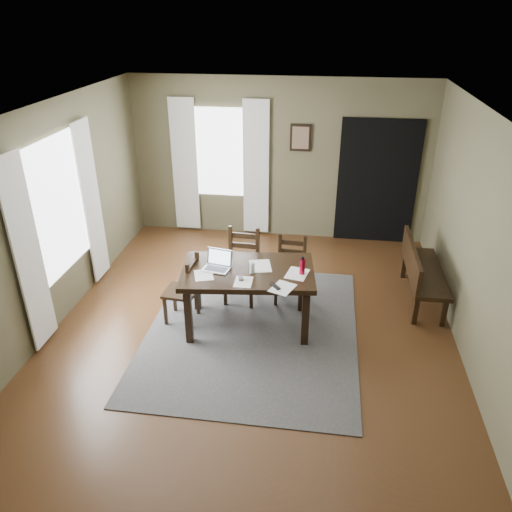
% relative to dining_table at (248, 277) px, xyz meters
% --- Properties ---
extents(ground, '(5.00, 6.00, 0.01)m').
position_rel_dining_table_xyz_m(ground, '(0.07, -0.09, -0.72)').
color(ground, '#492C16').
extents(room_shell, '(5.02, 6.02, 2.71)m').
position_rel_dining_table_xyz_m(room_shell, '(0.07, -0.09, 1.09)').
color(room_shell, brown).
rests_on(room_shell, ground).
extents(rug, '(2.60, 3.20, 0.01)m').
position_rel_dining_table_xyz_m(rug, '(0.07, -0.09, -0.71)').
color(rug, '#434343').
rests_on(rug, ground).
extents(dining_table, '(1.70, 1.14, 0.80)m').
position_rel_dining_table_xyz_m(dining_table, '(0.00, 0.00, 0.00)').
color(dining_table, black).
rests_on(dining_table, rug).
extents(chair_end, '(0.43, 0.43, 0.92)m').
position_rel_dining_table_xyz_m(chair_end, '(-0.82, 0.01, -0.26)').
color(chair_end, black).
rests_on(chair_end, rug).
extents(chair_back_left, '(0.47, 0.47, 1.01)m').
position_rel_dining_table_xyz_m(chair_back_left, '(-0.19, 0.65, -0.22)').
color(chair_back_left, black).
rests_on(chair_back_left, rug).
extents(chair_back_right, '(0.42, 0.42, 0.91)m').
position_rel_dining_table_xyz_m(chair_back_right, '(0.47, 0.72, -0.26)').
color(chair_back_right, black).
rests_on(chair_back_right, rug).
extents(bench, '(0.46, 1.44, 0.81)m').
position_rel_dining_table_xyz_m(bench, '(2.22, 0.96, -0.23)').
color(bench, black).
rests_on(bench, ground).
extents(laptop, '(0.37, 0.31, 0.22)m').
position_rel_dining_table_xyz_m(laptop, '(-0.37, -0.00, 0.16)').
color(laptop, '#B7B7BC').
rests_on(laptop, dining_table).
extents(computer_mouse, '(0.07, 0.10, 0.03)m').
position_rel_dining_table_xyz_m(computer_mouse, '(-0.04, -0.25, 0.11)').
color(computer_mouse, '#3F3F42').
rests_on(computer_mouse, dining_table).
extents(tv_remote, '(0.14, 0.17, 0.02)m').
position_rel_dining_table_xyz_m(tv_remote, '(0.37, -0.36, 0.11)').
color(tv_remote, black).
rests_on(tv_remote, dining_table).
extents(drinking_glass, '(0.07, 0.07, 0.14)m').
position_rel_dining_table_xyz_m(drinking_glass, '(0.06, -0.07, 0.17)').
color(drinking_glass, silver).
rests_on(drinking_glass, dining_table).
extents(water_bottle, '(0.08, 0.08, 0.23)m').
position_rel_dining_table_xyz_m(water_bottle, '(0.66, -0.01, 0.20)').
color(water_bottle, '#A30C29').
rests_on(water_bottle, dining_table).
extents(paper_a, '(0.30, 0.34, 0.00)m').
position_rel_dining_table_xyz_m(paper_a, '(-0.50, -0.21, 0.10)').
color(paper_a, white).
rests_on(paper_a, dining_table).
extents(paper_b, '(0.33, 0.37, 0.00)m').
position_rel_dining_table_xyz_m(paper_b, '(0.46, -0.38, 0.10)').
color(paper_b, white).
rests_on(paper_b, dining_table).
extents(paper_c, '(0.32, 0.38, 0.00)m').
position_rel_dining_table_xyz_m(paper_c, '(0.14, 0.11, 0.10)').
color(paper_c, white).
rests_on(paper_c, dining_table).
extents(paper_d, '(0.30, 0.36, 0.00)m').
position_rel_dining_table_xyz_m(paper_d, '(0.60, -0.02, 0.10)').
color(paper_d, white).
rests_on(paper_d, dining_table).
extents(paper_e, '(0.21, 0.27, 0.00)m').
position_rel_dining_table_xyz_m(paper_e, '(-0.00, -0.31, 0.10)').
color(paper_e, white).
rests_on(paper_e, dining_table).
extents(window_left, '(0.01, 1.30, 1.70)m').
position_rel_dining_table_xyz_m(window_left, '(-2.40, 0.11, 0.74)').
color(window_left, white).
rests_on(window_left, ground).
extents(window_back, '(1.00, 0.01, 1.50)m').
position_rel_dining_table_xyz_m(window_back, '(-0.93, 2.88, 0.74)').
color(window_back, white).
rests_on(window_back, ground).
extents(curtain_left_near, '(0.03, 0.48, 2.30)m').
position_rel_dining_table_xyz_m(curtain_left_near, '(-2.37, -0.71, 0.49)').
color(curtain_left_near, silver).
rests_on(curtain_left_near, ground).
extents(curtain_left_far, '(0.03, 0.48, 2.30)m').
position_rel_dining_table_xyz_m(curtain_left_far, '(-2.37, 0.93, 0.49)').
color(curtain_left_far, silver).
rests_on(curtain_left_far, ground).
extents(curtain_back_left, '(0.44, 0.03, 2.30)m').
position_rel_dining_table_xyz_m(curtain_back_left, '(-1.55, 2.85, 0.49)').
color(curtain_back_left, silver).
rests_on(curtain_back_left, ground).
extents(curtain_back_right, '(0.44, 0.03, 2.30)m').
position_rel_dining_table_xyz_m(curtain_back_right, '(-0.31, 2.85, 0.49)').
color(curtain_back_right, silver).
rests_on(curtain_back_right, ground).
extents(framed_picture, '(0.34, 0.03, 0.44)m').
position_rel_dining_table_xyz_m(framed_picture, '(0.42, 2.88, 1.04)').
color(framed_picture, black).
rests_on(framed_picture, ground).
extents(doorway_back, '(1.30, 0.03, 2.10)m').
position_rel_dining_table_xyz_m(doorway_back, '(1.72, 2.88, 0.34)').
color(doorway_back, black).
rests_on(doorway_back, ground).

